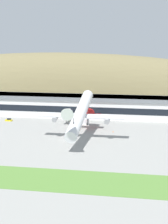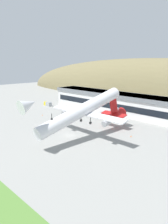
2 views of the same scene
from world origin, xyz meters
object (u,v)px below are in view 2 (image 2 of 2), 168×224
Objects in this scene: cargo_airplane at (84,111)px; jetway_0 at (109,111)px; terminal_building at (127,103)px; fuel_truck at (117,120)px; traffic_cone_1 at (42,115)px; service_car_1 at (68,109)px; box_truck at (48,104)px; traffic_cone_0 at (131,136)px.

jetway_0 is at bearing 111.69° from cargo_airplane.
jetway_0 is 34.34m from cargo_airplane.
terminal_building is at bearing 84.48° from jetway_0.
fuel_truck is at bearing -70.05° from terminal_building.
cargo_airplane is (10.96, -46.10, 4.47)m from terminal_building.
terminal_building is 8.23× the size of jetway_0.
jetway_0 is 38.34m from traffic_cone_1.
cargo_airplane is 53.80m from service_car_1.
box_truck is (-52.40, -2.84, -2.61)m from jetway_0.
cargo_airplane is at bearing -23.62° from box_truck.
box_truck is 12.37× the size of traffic_cone_0.
jetway_0 reaches higher than box_truck.
cargo_airplane reaches higher than service_car_1.
fuel_truck is (-4.37, 27.93, -9.85)m from cargo_airplane.
service_car_1 is (-44.00, 29.06, -10.67)m from cargo_airplane.
fuel_truck is 1.05× the size of box_truck.
traffic_cone_0 is at bearing 5.48° from traffic_cone_1.
cargo_airplane is 14.58× the size of service_car_1.
box_truck is at bearing -178.03° from service_car_1.
jetway_0 is (-1.44, -14.92, -2.81)m from terminal_building.
traffic_cone_1 is (-32.81, -36.64, -6.52)m from terminal_building.
traffic_cone_0 is at bearing 49.35° from cargo_airplane.
cargo_airplane is at bearing -12.19° from traffic_cone_1.
terminal_building reaches higher than traffic_cone_1.
jetway_0 is 0.25× the size of cargo_airplane.
terminal_building is 15.47× the size of box_truck.
fuel_truck is 12.94× the size of traffic_cone_1.
box_truck is 78.76m from traffic_cone_0.
service_car_1 is at bearing 90.67° from traffic_cone_1.
traffic_cone_0 is at bearing -52.74° from terminal_building.
terminal_building is at bearing 27.28° from service_car_1.
fuel_truck is (6.59, -18.17, -5.38)m from terminal_building.
service_car_1 is 19.60m from traffic_cone_1.
box_truck reaches higher than traffic_cone_0.
fuel_truck is at bearing -0.39° from box_truck.
service_car_1 is at bearing 178.37° from fuel_truck.
jetway_0 is 31.85m from service_car_1.
fuel_truck is at bearing -1.63° from service_car_1.
jetway_0 reaches higher than service_car_1.
fuel_truck reaches higher than traffic_cone_1.
traffic_cone_0 is at bearing -32.91° from jetway_0.
service_car_1 is at bearing 1.97° from box_truck.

